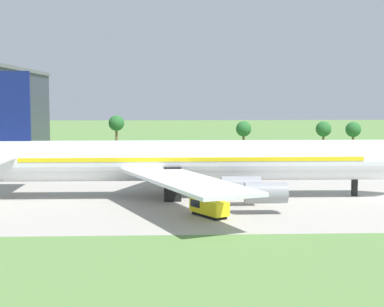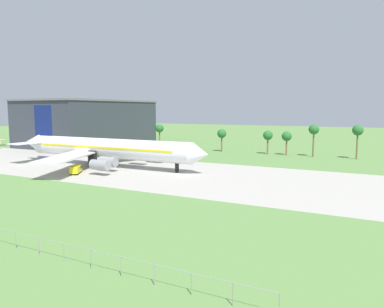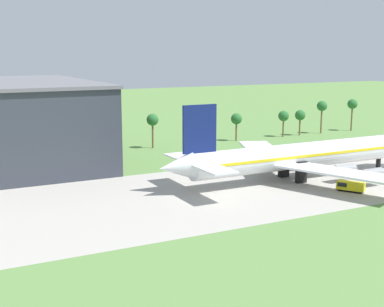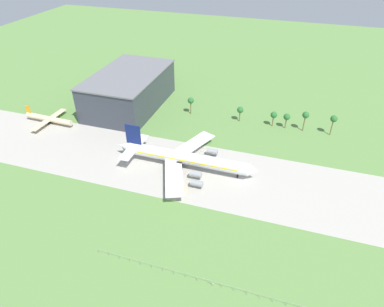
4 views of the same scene
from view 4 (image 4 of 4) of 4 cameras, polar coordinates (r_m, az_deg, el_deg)
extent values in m
plane|color=#5B8442|center=(154.27, 8.40, -4.47)|extent=(600.00, 600.00, 0.00)
cube|color=#A8A399|center=(154.26, 8.40, -4.47)|extent=(320.00, 44.00, 0.02)
cylinder|color=white|center=(156.97, -0.79, -0.81)|extent=(56.63, 5.79, 5.79)
cone|color=white|center=(151.80, 10.25, -2.85)|extent=(4.63, 5.67, 5.67)
cone|color=white|center=(168.00, -11.18, 1.26)|extent=(7.23, 5.50, 5.50)
cube|color=yellow|center=(156.72, -0.79, -0.68)|extent=(48.14, 5.90, 0.58)
cube|color=navy|center=(161.82, -9.79, 3.14)|extent=(7.52, 0.50, 9.84)
cube|color=white|center=(165.61, -9.64, 1.10)|extent=(5.21, 23.15, 0.30)
cube|color=white|center=(147.99, -3.03, -3.87)|extent=(16.99, 27.59, 0.44)
cube|color=white|center=(168.45, 0.14, 1.51)|extent=(16.99, 27.59, 0.44)
cylinder|color=gray|center=(151.76, 0.61, -3.51)|extent=(5.21, 2.60, 2.60)
cylinder|color=gray|center=(146.91, 0.80, -5.00)|extent=(5.21, 2.60, 2.60)
cylinder|color=gray|center=(162.47, 2.07, -0.63)|extent=(5.21, 2.60, 2.60)
cylinder|color=gray|center=(166.59, 3.40, 0.32)|extent=(5.21, 2.60, 2.60)
cube|color=black|center=(154.23, 7.64, -3.27)|extent=(0.70, 0.90, 4.79)
cube|color=black|center=(157.07, -2.13, -2.15)|extent=(2.40, 1.20, 4.79)
cube|color=black|center=(161.90, -1.37, -0.87)|extent=(2.40, 1.20, 4.79)
cylinder|color=beige|center=(210.02, -22.74, 5.35)|extent=(29.80, 4.19, 3.11)
cube|color=orange|center=(217.22, -25.65, 6.68)|extent=(2.81, 0.34, 4.36)
cube|color=beige|center=(210.15, -22.72, 5.28)|extent=(4.70, 26.86, 0.24)
cube|color=black|center=(210.68, -22.65, 5.00)|extent=(1.30, 2.84, 2.96)
cube|color=black|center=(149.29, -1.96, -5.49)|extent=(4.04, 4.99, 0.40)
cube|color=yellow|center=(148.62, -1.96, -5.19)|extent=(4.65, 5.80, 1.68)
cube|color=black|center=(149.63, -2.09, -4.75)|extent=(2.77, 2.74, 0.90)
cylinder|color=gray|center=(127.52, -15.32, -15.41)|extent=(0.10, 0.10, 2.10)
cylinder|color=gray|center=(125.85, -13.71, -15.95)|extent=(0.10, 0.10, 2.10)
cylinder|color=gray|center=(124.28, -12.05, -16.50)|extent=(0.10, 0.10, 2.10)
cylinder|color=gray|center=(122.83, -10.34, -17.04)|extent=(0.10, 0.10, 2.10)
cylinder|color=gray|center=(121.48, -8.57, -17.57)|extent=(0.10, 0.10, 2.10)
cylinder|color=gray|center=(120.26, -6.76, -18.11)|extent=(0.10, 0.10, 2.10)
cylinder|color=gray|center=(119.16, -4.90, -18.64)|extent=(0.10, 0.10, 2.10)
cylinder|color=gray|center=(118.18, -3.00, -19.15)|extent=(0.10, 0.10, 2.10)
cylinder|color=gray|center=(117.33, -1.06, -19.66)|extent=(0.10, 0.10, 2.10)
cylinder|color=gray|center=(116.61, 0.93, -20.15)|extent=(0.10, 0.10, 2.10)
cylinder|color=gray|center=(116.03, 2.94, -20.62)|extent=(0.10, 0.10, 2.10)
cylinder|color=gray|center=(115.58, 4.99, -21.08)|extent=(0.10, 0.10, 2.10)
cylinder|color=gray|center=(115.26, 7.07, -21.51)|extent=(0.10, 0.10, 2.10)
cylinder|color=gray|center=(115.09, 9.16, -21.91)|extent=(0.10, 0.10, 2.10)
cylinder|color=gray|center=(115.06, 11.27, -22.30)|extent=(0.10, 0.10, 2.10)
cylinder|color=gray|center=(115.16, 13.39, -22.65)|extent=(0.10, 0.10, 2.10)
cylinder|color=gray|center=(115.40, 15.51, -22.98)|extent=(0.10, 0.10, 2.10)
cylinder|color=gray|center=(115.20, 2.96, -20.33)|extent=(80.00, 0.06, 0.06)
cylinder|color=gray|center=(115.93, 3.45, -20.93)|extent=(0.08, 0.08, 1.60)
cube|color=white|center=(115.42, 3.46, -20.77)|extent=(0.44, 0.03, 0.56)
cube|color=#333842|center=(214.13, -10.40, 10.28)|extent=(36.00, 60.00, 20.29)
cube|color=slate|center=(210.12, -10.70, 12.90)|extent=(36.72, 61.20, 0.80)
cylinder|color=brown|center=(198.00, 7.95, 6.22)|extent=(0.56, 0.56, 6.60)
sphere|color=#28662D|center=(196.20, 8.04, 7.22)|extent=(3.60, 3.60, 3.60)
cylinder|color=brown|center=(196.79, 22.25, 4.05)|extent=(0.56, 0.56, 9.21)
sphere|color=#28662D|center=(194.42, 22.58, 5.37)|extent=(3.60, 3.60, 3.60)
cylinder|color=brown|center=(196.33, 13.33, 5.30)|extent=(0.56, 0.56, 6.51)
sphere|color=#28662D|center=(194.54, 13.48, 6.29)|extent=(3.60, 3.60, 3.60)
cylinder|color=brown|center=(203.79, -0.20, 7.65)|extent=(0.56, 0.56, 7.99)
sphere|color=#28662D|center=(201.75, -0.21, 8.82)|extent=(3.60, 3.60, 3.60)
cylinder|color=brown|center=(195.70, 18.16, 4.79)|extent=(0.56, 0.56, 9.14)
sphere|color=#28662D|center=(193.33, 18.44, 6.12)|extent=(3.60, 3.60, 3.60)
cylinder|color=brown|center=(196.18, 15.36, 4.93)|extent=(0.56, 0.56, 6.40)
sphere|color=#28662D|center=(194.41, 15.53, 5.91)|extent=(3.60, 3.60, 3.60)
camera|label=1|loc=(100.65, -19.83, -23.11)|focal=55.00mm
camera|label=2|loc=(93.14, 32.51, -33.55)|focal=35.00mm
camera|label=3|loc=(138.66, -49.48, -8.62)|focal=50.00mm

